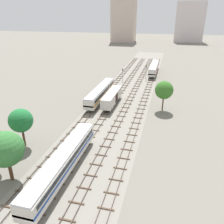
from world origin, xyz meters
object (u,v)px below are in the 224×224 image
Objects in this scene: freight_boxcar_left_near at (112,97)px; passenger_coach_centre_midfar at (154,68)px; signal_post_near at (146,71)px; passenger_coach_left_nearest at (63,161)px; passenger_coach_far_left_mid at (100,92)px; signal_post_nearest at (123,73)px.

freight_boxcar_left_near is 41.74m from passenger_coach_centre_midfar.
passenger_coach_left_nearest is at bearing -96.03° from signal_post_near.
passenger_coach_left_nearest is 73.26m from passenger_coach_centre_midfar.
passenger_coach_far_left_mid is at bearing 145.83° from freight_boxcar_left_near.
signal_post_nearest is (2.15, 22.63, 0.58)m from passenger_coach_far_left_mid.
signal_post_nearest reaches higher than passenger_coach_left_nearest.
freight_boxcar_left_near is 29.98m from signal_post_near.
signal_post_near reaches higher than passenger_coach_centre_midfar.
passenger_coach_left_nearest is 57.51m from signal_post_nearest.
signal_post_nearest is at bearing 84.56° from passenger_coach_far_left_mid.
passenger_coach_left_nearest is 31.91m from freight_boxcar_left_near.
signal_post_nearest is 9.39m from signal_post_near.
passenger_coach_far_left_mid and passenger_coach_centre_midfar have the same top height.
passenger_coach_far_left_mid is (-4.32, 2.93, 0.16)m from freight_boxcar_left_near.
passenger_coach_far_left_mid is 22.74m from signal_post_nearest.
signal_post_near is at bearing -100.53° from passenger_coach_centre_midfar.
freight_boxcar_left_near is at bearing 89.99° from passenger_coach_left_nearest.
passenger_coach_left_nearest is 1.57× the size of freight_boxcar_left_near.
passenger_coach_centre_midfar is at bearing 54.81° from signal_post_nearest.
passenger_coach_left_nearest is 61.51m from signal_post_near.
passenger_coach_centre_midfar is (8.61, 40.84, 0.16)m from freight_boxcar_left_near.
freight_boxcar_left_near is 25.66m from signal_post_nearest.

